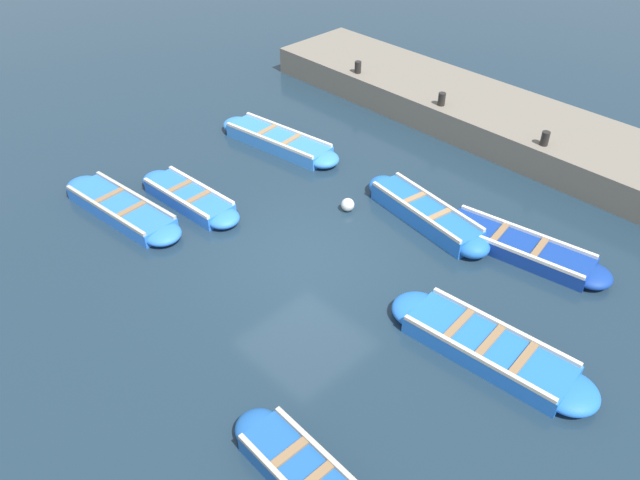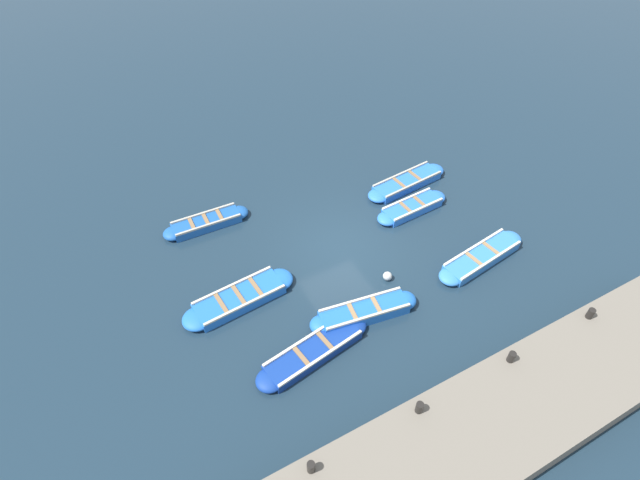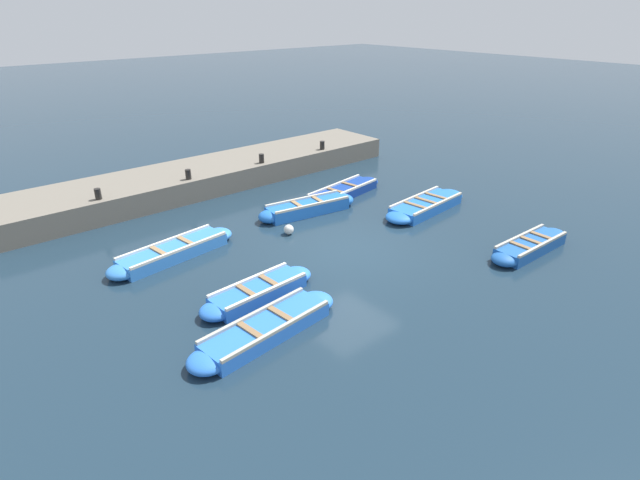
# 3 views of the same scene
# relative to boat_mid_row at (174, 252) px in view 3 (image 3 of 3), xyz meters

# --- Properties ---
(ground_plane) EXTENTS (120.00, 120.00, 0.00)m
(ground_plane) POSITION_rel_boat_mid_row_xyz_m (-2.81, -4.01, -0.17)
(ground_plane) COLOR #1C303F
(boat_mid_row) EXTENTS (1.30, 3.95, 0.40)m
(boat_mid_row) POSITION_rel_boat_mid_row_xyz_m (0.00, 0.00, 0.00)
(boat_mid_row) COLOR #3884E0
(boat_mid_row) RESTS_ON ground
(boat_stern_in) EXTENTS (1.19, 3.87, 0.38)m
(boat_stern_in) POSITION_rel_boat_mid_row_xyz_m (-4.67, 0.11, -0.01)
(boat_stern_in) COLOR blue
(boat_stern_in) RESTS_ON ground
(boat_end_of_row) EXTENTS (1.29, 3.96, 0.41)m
(boat_end_of_row) POSITION_rel_boat_mid_row_xyz_m (-2.30, -8.15, -0.00)
(boat_end_of_row) COLOR blue
(boat_end_of_row) RESTS_ON ground
(boat_outer_right) EXTENTS (1.42, 3.99, 0.38)m
(boat_outer_right) POSITION_rel_boat_mid_row_xyz_m (0.58, -6.95, -0.01)
(boat_outer_right) COLOR navy
(boat_outer_right) RESTS_ON ground
(boat_bow_out) EXTENTS (0.96, 3.20, 0.38)m
(boat_bow_out) POSITION_rel_boat_mid_row_xyz_m (-3.30, -0.60, -0.01)
(boat_bow_out) COLOR blue
(boat_bow_out) RESTS_ON ground
(boat_broadside) EXTENTS (1.25, 3.67, 0.46)m
(boat_broadside) POSITION_rel_boat_mid_row_xyz_m (0.10, -4.89, 0.03)
(boat_broadside) COLOR blue
(boat_broadside) RESTS_ON ground
(boat_centre) EXTENTS (0.85, 3.30, 0.39)m
(boat_centre) POSITION_rel_boat_mid_row_xyz_m (-6.24, -7.90, -0.00)
(boat_centre) COLOR #1E59AD
(boat_centre) RESTS_ON ground
(quay_wall) EXTENTS (2.89, 15.66, 0.81)m
(quay_wall) POSITION_rel_boat_mid_row_xyz_m (4.87, -4.01, 0.23)
(quay_wall) COLOR slate
(quay_wall) RESTS_ON ground
(bollard_north) EXTENTS (0.20, 0.20, 0.35)m
(bollard_north) POSITION_rel_boat_mid_row_xyz_m (3.77, -8.68, 0.81)
(bollard_north) COLOR black
(bollard_north) RESTS_ON quay_wall
(bollard_mid_north) EXTENTS (0.20, 0.20, 0.35)m
(bollard_mid_north) POSITION_rel_boat_mid_row_xyz_m (3.77, -5.57, 0.81)
(bollard_mid_north) COLOR black
(bollard_mid_north) RESTS_ON quay_wall
(bollard_mid_south) EXTENTS (0.20, 0.20, 0.35)m
(bollard_mid_south) POSITION_rel_boat_mid_row_xyz_m (3.77, -2.46, 0.81)
(bollard_mid_south) COLOR black
(bollard_mid_south) RESTS_ON quay_wall
(bollard_south) EXTENTS (0.20, 0.20, 0.35)m
(bollard_south) POSITION_rel_boat_mid_row_xyz_m (3.77, 0.65, 0.81)
(bollard_south) COLOR black
(bollard_south) RESTS_ON quay_wall
(buoy_orange_near) EXTENTS (0.31, 0.31, 0.31)m
(buoy_orange_near) POSITION_rel_boat_mid_row_xyz_m (-0.84, -3.38, -0.02)
(buoy_orange_near) COLOR silver
(buoy_orange_near) RESTS_ON ground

